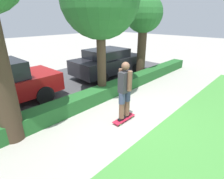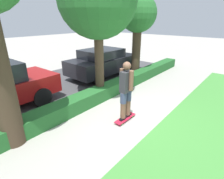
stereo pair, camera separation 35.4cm
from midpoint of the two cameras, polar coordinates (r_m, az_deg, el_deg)
ground_plane at (r=5.86m, az=3.52°, el=-8.56°), size 60.00×60.00×0.00m
street_asphalt at (r=8.76m, az=-19.12°, el=0.94°), size 14.60×5.00×0.01m
hedge_row at (r=6.70m, az=-7.49°, el=-2.19°), size 14.60×0.60×0.50m
skateboard at (r=5.59m, az=2.49°, el=-9.37°), size 0.84×0.24×0.08m
skater_person at (r=5.15m, az=2.67°, el=-0.05°), size 0.51×0.46×1.80m
tree_far at (r=9.42m, az=7.32°, el=22.50°), size 1.84×1.84×4.15m
parked_car_middle at (r=9.67m, az=-4.05°, el=8.90°), size 4.08×1.95×1.49m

